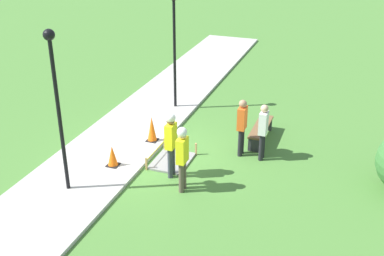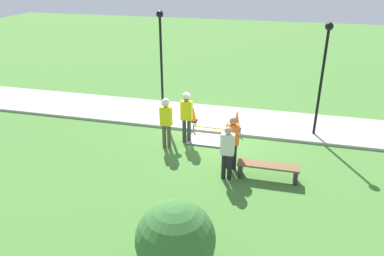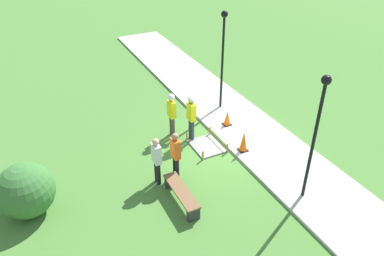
{
  "view_description": "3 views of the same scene",
  "coord_description": "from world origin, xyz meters",
  "px_view_note": "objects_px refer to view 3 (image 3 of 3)",
  "views": [
    {
      "loc": [
        11.74,
        5.41,
        6.95
      ],
      "look_at": [
        -0.15,
        1.13,
        1.0
      ],
      "focal_mm": 45.0,
      "sensor_mm": 36.0,
      "label": 1
    },
    {
      "loc": [
        -2.23,
        12.86,
        6.13
      ],
      "look_at": [
        0.47,
        2.23,
        1.18
      ],
      "focal_mm": 35.0,
      "sensor_mm": 36.0,
      "label": 2
    },
    {
      "loc": [
        -9.97,
        6.36,
        8.18
      ],
      "look_at": [
        0.42,
        1.19,
        0.91
      ],
      "focal_mm": 35.0,
      "sensor_mm": 36.0,
      "label": 3
    }
  ],
  "objects_px": {
    "lamppost_far": "(317,123)",
    "worker_assistant": "(191,113)",
    "park_bench": "(181,194)",
    "bystander_in_gray_shirt": "(157,158)",
    "traffic_cone_near_patch": "(244,141)",
    "worker_supervisor": "(172,111)",
    "lamppost_near": "(223,48)",
    "bystander_in_orange_shirt": "(176,153)",
    "traffic_cone_far_patch": "(227,118)"
  },
  "relations": [
    {
      "from": "lamppost_far",
      "to": "worker_assistant",
      "type": "bearing_deg",
      "value": 20.3
    },
    {
      "from": "park_bench",
      "to": "bystander_in_gray_shirt",
      "type": "relative_size",
      "value": 1.07
    },
    {
      "from": "traffic_cone_near_patch",
      "to": "bystander_in_gray_shirt",
      "type": "relative_size",
      "value": 0.47
    },
    {
      "from": "traffic_cone_near_patch",
      "to": "worker_supervisor",
      "type": "bearing_deg",
      "value": 40.0
    },
    {
      "from": "bystander_in_gray_shirt",
      "to": "lamppost_near",
      "type": "bearing_deg",
      "value": -51.72
    },
    {
      "from": "worker_assistant",
      "to": "bystander_in_orange_shirt",
      "type": "height_order",
      "value": "worker_assistant"
    },
    {
      "from": "traffic_cone_far_patch",
      "to": "park_bench",
      "type": "xyz_separation_m",
      "value": [
        -3.23,
        3.58,
        -0.05
      ]
    },
    {
      "from": "park_bench",
      "to": "worker_assistant",
      "type": "relative_size",
      "value": 0.97
    },
    {
      "from": "lamppost_far",
      "to": "traffic_cone_far_patch",
      "type": "bearing_deg",
      "value": -0.63
    },
    {
      "from": "traffic_cone_far_patch",
      "to": "bystander_in_gray_shirt",
      "type": "distance_m",
      "value": 4.41
    },
    {
      "from": "traffic_cone_near_patch",
      "to": "lamppost_near",
      "type": "xyz_separation_m",
      "value": [
        3.31,
        -0.95,
        2.34
      ]
    },
    {
      "from": "park_bench",
      "to": "worker_assistant",
      "type": "xyz_separation_m",
      "value": [
        3.04,
        -1.85,
        0.81
      ]
    },
    {
      "from": "worker_assistant",
      "to": "park_bench",
      "type": "bearing_deg",
      "value": 148.71
    },
    {
      "from": "worker_assistant",
      "to": "bystander_in_orange_shirt",
      "type": "bearing_deg",
      "value": 141.3
    },
    {
      "from": "bystander_in_orange_shirt",
      "to": "lamppost_far",
      "type": "xyz_separation_m",
      "value": [
        -2.67,
        -3.18,
        1.76
      ]
    },
    {
      "from": "worker_assistant",
      "to": "bystander_in_gray_shirt",
      "type": "distance_m",
      "value": 2.82
    },
    {
      "from": "park_bench",
      "to": "lamppost_far",
      "type": "distance_m",
      "value": 4.54
    },
    {
      "from": "lamppost_near",
      "to": "worker_supervisor",
      "type": "bearing_deg",
      "value": 110.8
    },
    {
      "from": "worker_supervisor",
      "to": "bystander_in_orange_shirt",
      "type": "height_order",
      "value": "worker_supervisor"
    },
    {
      "from": "traffic_cone_far_patch",
      "to": "worker_supervisor",
      "type": "xyz_separation_m",
      "value": [
        0.4,
        2.29,
        0.7
      ]
    },
    {
      "from": "bystander_in_orange_shirt",
      "to": "bystander_in_gray_shirt",
      "type": "distance_m",
      "value": 0.65
    },
    {
      "from": "worker_supervisor",
      "to": "lamppost_near",
      "type": "distance_m",
      "value": 3.48
    },
    {
      "from": "worker_assistant",
      "to": "worker_supervisor",
      "type": "bearing_deg",
      "value": 43.24
    },
    {
      "from": "traffic_cone_far_patch",
      "to": "worker_assistant",
      "type": "xyz_separation_m",
      "value": [
        -0.19,
        1.73,
        0.76
      ]
    },
    {
      "from": "traffic_cone_far_patch",
      "to": "traffic_cone_near_patch",
      "type": "bearing_deg",
      "value": 167.4
    },
    {
      "from": "park_bench",
      "to": "bystander_in_gray_shirt",
      "type": "xyz_separation_m",
      "value": [
        1.22,
        0.3,
        0.63
      ]
    },
    {
      "from": "worker_supervisor",
      "to": "bystander_in_gray_shirt",
      "type": "height_order",
      "value": "worker_supervisor"
    },
    {
      "from": "worker_assistant",
      "to": "lamppost_near",
      "type": "xyz_separation_m",
      "value": [
        1.66,
        -2.27,
        1.68
      ]
    },
    {
      "from": "bystander_in_gray_shirt",
      "to": "lamppost_near",
      "type": "height_order",
      "value": "lamppost_near"
    },
    {
      "from": "worker_supervisor",
      "to": "bystander_in_orange_shirt",
      "type": "relative_size",
      "value": 1.04
    },
    {
      "from": "bystander_in_gray_shirt",
      "to": "worker_supervisor",
      "type": "bearing_deg",
      "value": -33.44
    },
    {
      "from": "bystander_in_gray_shirt",
      "to": "lamppost_far",
      "type": "height_order",
      "value": "lamppost_far"
    },
    {
      "from": "lamppost_near",
      "to": "traffic_cone_far_patch",
      "type": "bearing_deg",
      "value": 159.92
    },
    {
      "from": "traffic_cone_near_patch",
      "to": "park_bench",
      "type": "relative_size",
      "value": 0.44
    },
    {
      "from": "lamppost_near",
      "to": "lamppost_far",
      "type": "xyz_separation_m",
      "value": [
        -6.2,
        0.59,
        -0.07
      ]
    },
    {
      "from": "bystander_in_gray_shirt",
      "to": "worker_assistant",
      "type": "bearing_deg",
      "value": -49.63
    },
    {
      "from": "traffic_cone_far_patch",
      "to": "park_bench",
      "type": "relative_size",
      "value": 0.33
    },
    {
      "from": "lamppost_far",
      "to": "bystander_in_gray_shirt",
      "type": "bearing_deg",
      "value": 54.62
    },
    {
      "from": "park_bench",
      "to": "lamppost_far",
      "type": "height_order",
      "value": "lamppost_far"
    },
    {
      "from": "bystander_in_orange_shirt",
      "to": "traffic_cone_far_patch",
      "type": "bearing_deg",
      "value": -57.46
    },
    {
      "from": "worker_assistant",
      "to": "bystander_in_gray_shirt",
      "type": "xyz_separation_m",
      "value": [
        -1.83,
        2.15,
        -0.18
      ]
    },
    {
      "from": "bystander_in_orange_shirt",
      "to": "bystander_in_gray_shirt",
      "type": "relative_size",
      "value": 1.02
    },
    {
      "from": "bystander_in_gray_shirt",
      "to": "lamppost_far",
      "type": "distance_m",
      "value": 5.02
    },
    {
      "from": "bystander_in_orange_shirt",
      "to": "lamppost_far",
      "type": "relative_size",
      "value": 0.43
    },
    {
      "from": "worker_assistant",
      "to": "lamppost_far",
      "type": "height_order",
      "value": "lamppost_far"
    },
    {
      "from": "lamppost_near",
      "to": "lamppost_far",
      "type": "distance_m",
      "value": 6.23
    },
    {
      "from": "traffic_cone_far_patch",
      "to": "bystander_in_orange_shirt",
      "type": "relative_size",
      "value": 0.35
    },
    {
      "from": "traffic_cone_near_patch",
      "to": "park_bench",
      "type": "xyz_separation_m",
      "value": [
        -1.4,
        3.17,
        -0.15
      ]
    },
    {
      "from": "worker_supervisor",
      "to": "lamppost_near",
      "type": "bearing_deg",
      "value": -69.2
    },
    {
      "from": "lamppost_far",
      "to": "worker_supervisor",
      "type": "bearing_deg",
      "value": 23.52
    }
  ]
}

